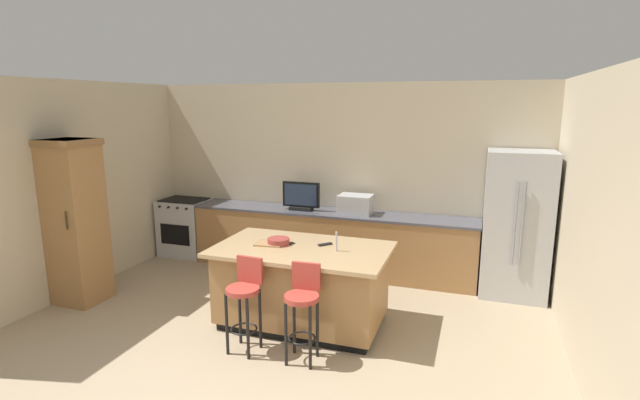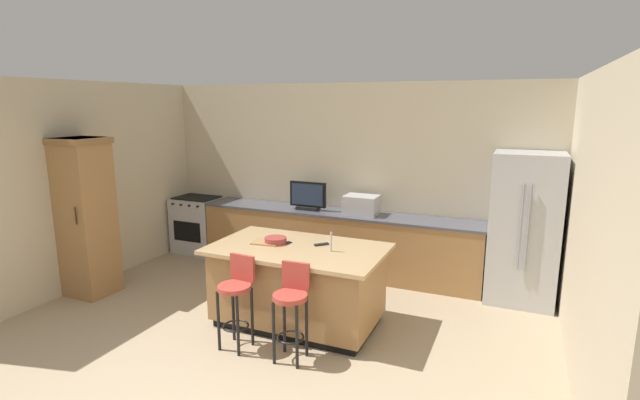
% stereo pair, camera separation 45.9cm
% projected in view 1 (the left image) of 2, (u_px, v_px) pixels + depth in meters
% --- Properties ---
extents(wall_back, '(6.52, 0.12, 2.81)m').
position_uv_depth(wall_back, '(339.00, 176.00, 7.25)').
color(wall_back, beige).
rests_on(wall_back, ground_plane).
extents(wall_left, '(0.12, 4.53, 2.81)m').
position_uv_depth(wall_left, '(76.00, 187.00, 6.31)').
color(wall_left, beige).
rests_on(wall_left, ground_plane).
extents(wall_right, '(0.12, 4.53, 2.81)m').
position_uv_depth(wall_right, '(592.00, 225.00, 4.37)').
color(wall_right, beige).
rests_on(wall_right, ground_plane).
extents(counter_back, '(4.29, 0.62, 0.93)m').
position_uv_depth(counter_back, '(330.00, 241.00, 7.10)').
color(counter_back, '#9E7042').
rests_on(counter_back, ground_plane).
extents(kitchen_island, '(1.96, 1.17, 0.92)m').
position_uv_depth(kitchen_island, '(302.00, 285.00, 5.39)').
color(kitchen_island, black).
rests_on(kitchen_island, ground_plane).
extents(refrigerator, '(0.82, 0.75, 1.92)m').
position_uv_depth(refrigerator, '(516.00, 224.00, 6.14)').
color(refrigerator, '#B7BABF').
rests_on(refrigerator, ground_plane).
extents(range_oven, '(0.77, 0.63, 0.95)m').
position_uv_depth(range_oven, '(186.00, 227.00, 7.90)').
color(range_oven, '#B7BABF').
rests_on(range_oven, ground_plane).
extents(cabinet_tower, '(0.59, 0.59, 2.08)m').
position_uv_depth(cabinet_tower, '(75.00, 219.00, 5.91)').
color(cabinet_tower, '#9E7042').
rests_on(cabinet_tower, ground_plane).
extents(microwave, '(0.48, 0.36, 0.27)m').
position_uv_depth(microwave, '(356.00, 204.00, 6.85)').
color(microwave, '#B7BABF').
rests_on(microwave, counter_back).
extents(tv_monitor, '(0.58, 0.16, 0.43)m').
position_uv_depth(tv_monitor, '(301.00, 197.00, 7.06)').
color(tv_monitor, black).
rests_on(tv_monitor, counter_back).
extents(sink_faucet_back, '(0.02, 0.02, 0.24)m').
position_uv_depth(sink_faucet_back, '(337.00, 203.00, 7.05)').
color(sink_faucet_back, '#B2B2B7').
rests_on(sink_faucet_back, counter_back).
extents(sink_faucet_island, '(0.02, 0.02, 0.22)m').
position_uv_depth(sink_faucet_island, '(336.00, 241.00, 5.14)').
color(sink_faucet_island, '#B2B2B7').
rests_on(sink_faucet_island, kitchen_island).
extents(bar_stool_left, '(0.34, 0.35, 0.97)m').
position_uv_depth(bar_stool_left, '(245.00, 297.00, 4.78)').
color(bar_stool_left, '#B23D33').
rests_on(bar_stool_left, ground_plane).
extents(bar_stool_right, '(0.34, 0.35, 0.97)m').
position_uv_depth(bar_stool_right, '(303.00, 304.00, 4.60)').
color(bar_stool_right, '#B23D33').
rests_on(bar_stool_right, ground_plane).
extents(fruit_bowl, '(0.25, 0.25, 0.07)m').
position_uv_depth(fruit_bowl, '(278.00, 241.00, 5.41)').
color(fruit_bowl, '#993833').
rests_on(fruit_bowl, kitchen_island).
extents(cell_phone, '(0.14, 0.16, 0.01)m').
position_uv_depth(cell_phone, '(289.00, 244.00, 5.42)').
color(cell_phone, black).
rests_on(cell_phone, kitchen_island).
extents(tv_remote, '(0.15, 0.15, 0.02)m').
position_uv_depth(tv_remote, '(325.00, 244.00, 5.38)').
color(tv_remote, black).
rests_on(tv_remote, kitchen_island).
extents(cutting_board, '(0.34, 0.29, 0.02)m').
position_uv_depth(cutting_board, '(270.00, 243.00, 5.42)').
color(cutting_board, '#A87F51').
rests_on(cutting_board, kitchen_island).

